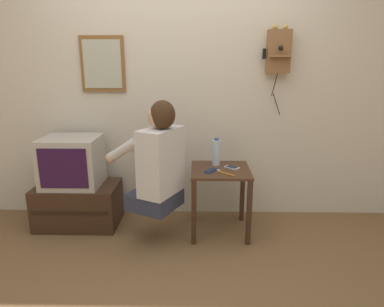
% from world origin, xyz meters
% --- Properties ---
extents(ground_plane, '(14.00, 14.00, 0.00)m').
position_xyz_m(ground_plane, '(0.00, 0.00, 0.00)').
color(ground_plane, brown).
extents(wall_back, '(6.80, 0.05, 2.55)m').
position_xyz_m(wall_back, '(0.00, 1.27, 1.27)').
color(wall_back, beige).
rests_on(wall_back, ground_plane).
extents(side_table, '(0.51, 0.50, 0.59)m').
position_xyz_m(side_table, '(0.39, 0.84, 0.46)').
color(side_table, '#422819').
rests_on(side_table, ground_plane).
extents(person, '(0.64, 0.59, 0.90)m').
position_xyz_m(person, '(-0.13, 0.65, 0.72)').
color(person, '#2D3347').
rests_on(person, ground_plane).
extents(tv_stand, '(0.74, 0.45, 0.39)m').
position_xyz_m(tv_stand, '(-0.92, 0.95, 0.20)').
color(tv_stand, '#382316').
rests_on(tv_stand, ground_plane).
extents(television, '(0.50, 0.43, 0.45)m').
position_xyz_m(television, '(-0.94, 0.96, 0.62)').
color(television, '#ADA89E').
rests_on(television, tv_stand).
extents(wall_phone_antique, '(0.24, 0.18, 0.79)m').
position_xyz_m(wall_phone_antique, '(0.91, 1.19, 1.58)').
color(wall_phone_antique, brown).
extents(framed_picture, '(0.40, 0.03, 0.50)m').
position_xyz_m(framed_picture, '(-0.68, 1.23, 1.47)').
color(framed_picture, brown).
extents(cell_phone_held, '(0.11, 0.14, 0.01)m').
position_xyz_m(cell_phone_held, '(0.30, 0.78, 0.60)').
color(cell_phone_held, navy).
rests_on(cell_phone_held, side_table).
extents(cell_phone_spare, '(0.13, 0.12, 0.01)m').
position_xyz_m(cell_phone_spare, '(0.49, 0.86, 0.60)').
color(cell_phone_spare, silver).
rests_on(cell_phone_spare, side_table).
extents(water_bottle, '(0.07, 0.07, 0.25)m').
position_xyz_m(water_bottle, '(0.36, 0.95, 0.71)').
color(water_bottle, '#ADC6DB').
rests_on(water_bottle, side_table).
extents(toothbrush, '(0.14, 0.12, 0.02)m').
position_xyz_m(toothbrush, '(0.42, 0.71, 0.60)').
color(toothbrush, orange).
rests_on(toothbrush, side_table).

